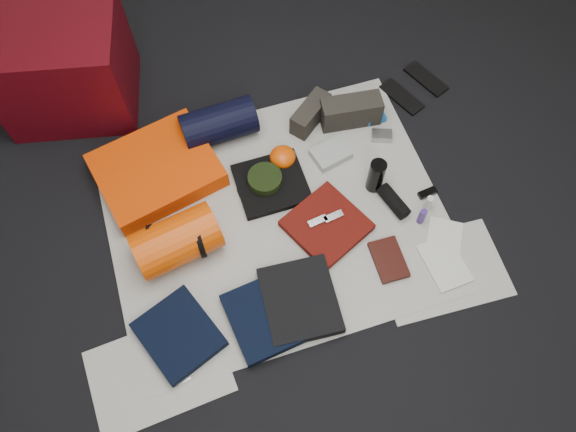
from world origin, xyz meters
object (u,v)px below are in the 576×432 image
object	(u,v)px
navy_duffel	(219,124)
paperback_book	(389,260)
water_bottle	(376,176)
compact_camera	(382,136)
stuff_sack	(177,241)
sleeping_pad	(157,170)
red_cabinet	(63,66)

from	to	relation	value
navy_duffel	paperback_book	world-z (taller)	navy_duffel
paperback_book	water_bottle	bearing A→B (deg)	80.05
paperback_book	compact_camera	bearing A→B (deg)	72.53
water_bottle	compact_camera	size ratio (longest dim) A/B	1.94
navy_duffel	compact_camera	world-z (taller)	navy_duffel
compact_camera	paperback_book	distance (m)	0.69
stuff_sack	water_bottle	size ratio (longest dim) A/B	1.91
navy_duffel	compact_camera	xyz separation A→B (m)	(0.79, -0.28, -0.08)
stuff_sack	compact_camera	size ratio (longest dim) A/B	3.70
navy_duffel	paperback_book	bearing A→B (deg)	-61.92
sleeping_pad	navy_duffel	bearing A→B (deg)	21.64
water_bottle	compact_camera	world-z (taller)	water_bottle
compact_camera	paperback_book	bearing A→B (deg)	-89.11
red_cabinet	compact_camera	world-z (taller)	red_cabinet
red_cabinet	paperback_book	size ratio (longest dim) A/B	3.03
red_cabinet	stuff_sack	size ratio (longest dim) A/B	1.65
paperback_book	red_cabinet	bearing A→B (deg)	133.29
stuff_sack	paperback_book	distance (m)	0.98
sleeping_pad	compact_camera	distance (m)	1.16
red_cabinet	compact_camera	bearing A→B (deg)	-14.49
sleeping_pad	compact_camera	world-z (taller)	sleeping_pad
compact_camera	paperback_book	world-z (taller)	compact_camera
sleeping_pad	compact_camera	size ratio (longest dim) A/B	5.45
red_cabinet	stuff_sack	world-z (taller)	red_cabinet
water_bottle	stuff_sack	bearing A→B (deg)	-177.25
red_cabinet	paperback_book	distance (m)	1.88
sleeping_pad	stuff_sack	xyz separation A→B (m)	(0.01, -0.44, 0.06)
sleeping_pad	stuff_sack	distance (m)	0.44
red_cabinet	navy_duffel	xyz separation A→B (m)	(0.67, -0.47, -0.16)
stuff_sack	navy_duffel	xyz separation A→B (m)	(0.35, 0.58, -0.01)
sleeping_pad	compact_camera	bearing A→B (deg)	-6.57
water_bottle	red_cabinet	bearing A→B (deg)	142.69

